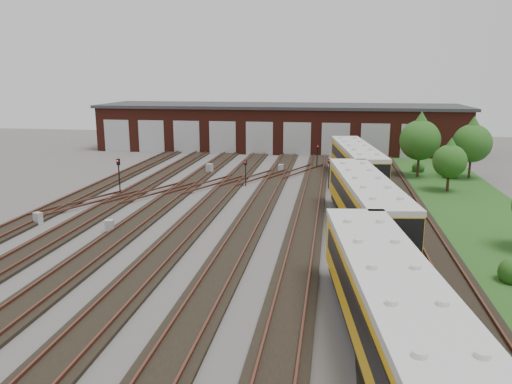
# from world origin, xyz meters

# --- Properties ---
(ground) EXTENTS (120.00, 120.00, 0.00)m
(ground) POSITION_xyz_m (0.00, 0.00, 0.00)
(ground) COLOR #494644
(ground) RESTS_ON ground
(track_network) EXTENTS (30.40, 70.00, 0.33)m
(track_network) POSITION_xyz_m (-0.17, 0.59, 0.11)
(track_network) COLOR black
(track_network) RESTS_ON ground
(maintenance_shed) EXTENTS (51.00, 12.50, 6.35)m
(maintenance_shed) POSITION_xyz_m (-0.01, 39.97, 3.20)
(maintenance_shed) COLOR #501D14
(maintenance_shed) RESTS_ON ground
(grass_verge) EXTENTS (8.00, 55.00, 0.05)m
(grass_verge) POSITION_xyz_m (19.00, 10.00, 0.03)
(grass_verge) COLOR #1D4517
(grass_verge) RESTS_ON ground
(metro_train) EXTENTS (5.02, 48.53, 3.37)m
(metro_train) POSITION_xyz_m (10.00, 1.82, 2.05)
(metro_train) COLOR black
(metro_train) RESTS_ON ground
(signal_mast_0) EXTENTS (0.30, 0.28, 3.31)m
(signal_mast_0) POSITION_xyz_m (-10.73, 9.12, 2.13)
(signal_mast_0) COLOR black
(signal_mast_0) RESTS_ON ground
(signal_mast_1) EXTENTS (0.24, 0.23, 2.48)m
(signal_mast_1) POSITION_xyz_m (-0.46, 14.66, 1.60)
(signal_mast_1) COLOR black
(signal_mast_1) RESTS_ON ground
(signal_mast_2) EXTENTS (0.27, 0.26, 2.74)m
(signal_mast_2) POSITION_xyz_m (5.97, 24.90, 1.77)
(signal_mast_2) COLOR black
(signal_mast_2) RESTS_ON ground
(signal_mast_3) EXTENTS (0.25, 0.23, 2.82)m
(signal_mast_3) POSITION_xyz_m (7.43, 14.84, 1.80)
(signal_mast_3) COLOR black
(signal_mast_3) RESTS_ON ground
(relay_cabinet_0) EXTENTS (0.63, 0.58, 0.87)m
(relay_cabinet_0) POSITION_xyz_m (-12.92, 0.03, 0.44)
(relay_cabinet_0) COLOR #9EA0A2
(relay_cabinet_0) RESTS_ON ground
(relay_cabinet_1) EXTENTS (0.80, 0.74, 1.06)m
(relay_cabinet_1) POSITION_xyz_m (-5.43, 20.37, 0.53)
(relay_cabinet_1) COLOR #9EA0A2
(relay_cabinet_1) RESTS_ON ground
(relay_cabinet_2) EXTENTS (0.64, 0.57, 0.91)m
(relay_cabinet_2) POSITION_xyz_m (-7.00, -1.07, 0.45)
(relay_cabinet_2) COLOR #9EA0A2
(relay_cabinet_2) RESTS_ON ground
(relay_cabinet_3) EXTENTS (0.57, 0.48, 0.90)m
(relay_cabinet_3) POSITION_xyz_m (2.15, 22.08, 0.45)
(relay_cabinet_3) COLOR #9EA0A2
(relay_cabinet_3) RESTS_ON ground
(relay_cabinet_4) EXTENTS (0.80, 0.73, 1.12)m
(relay_cabinet_4) POSITION_xyz_m (13.22, 6.66, 0.56)
(relay_cabinet_4) COLOR #9EA0A2
(relay_cabinet_4) RESTS_ON ground
(tree_0) EXTENTS (4.12, 4.12, 6.83)m
(tree_0) POSITION_xyz_m (16.52, 21.68, 4.39)
(tree_0) COLOR #352218
(tree_0) RESTS_ON ground
(tree_1) EXTENTS (3.00, 3.00, 4.98)m
(tree_1) POSITION_xyz_m (18.17, 15.20, 3.19)
(tree_1) COLOR #352218
(tree_1) RESTS_ON ground
(tree_2) EXTENTS (3.87, 3.87, 6.42)m
(tree_2) POSITION_xyz_m (21.67, 21.84, 4.13)
(tree_2) COLOR #352218
(tree_2) RESTS_ON ground
(bush_1) EXTENTS (1.35, 1.35, 1.35)m
(bush_1) POSITION_xyz_m (17.05, 24.60, 0.68)
(bush_1) COLOR #224E16
(bush_1) RESTS_ON ground
(bush_2) EXTENTS (1.57, 1.57, 1.57)m
(bush_2) POSITION_xyz_m (19.84, 21.67, 0.79)
(bush_2) COLOR #224E16
(bush_2) RESTS_ON ground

